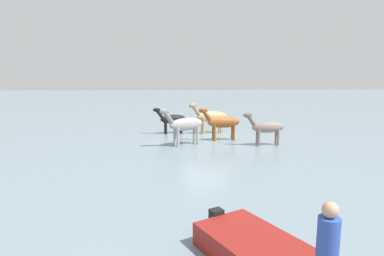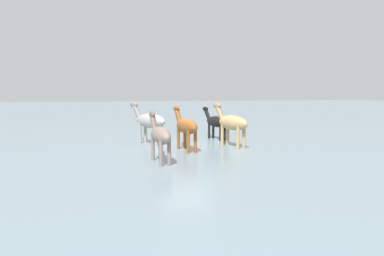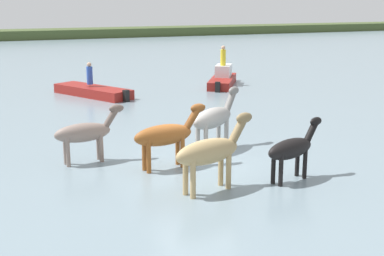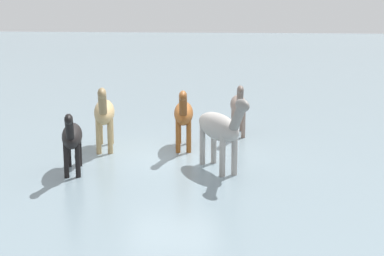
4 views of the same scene
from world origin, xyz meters
name	(u,v)px [view 4 (image 4 of 4)]	position (x,y,z in m)	size (l,w,h in m)	color
ground_plane	(171,156)	(0.00, 0.00, 0.00)	(162.68, 162.68, 0.00)	gray
horse_mid_herd	(220,128)	(1.29, 1.49, 1.13)	(2.47, 1.68, 2.04)	#9E9993
horse_dark_mare	(238,105)	(-3.05, 1.74, 0.98)	(2.30, 0.70, 1.78)	gray
horse_chestnut_trailing	(104,113)	(-0.49, -2.06, 1.11)	(2.59, 1.07, 2.01)	tan
horse_rear_stallion	(72,137)	(1.99, -2.19, 0.94)	(2.19, 0.97, 1.71)	black
horse_dun_straggler	(184,114)	(-0.91, 0.23, 1.05)	(2.47, 0.81, 1.90)	brown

